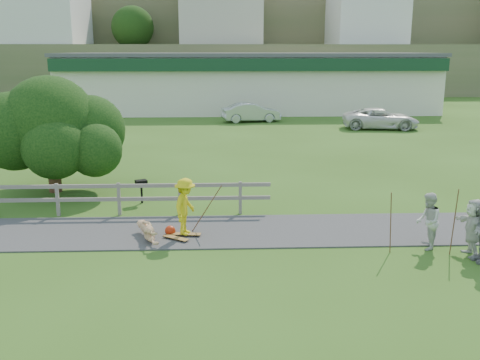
{
  "coord_description": "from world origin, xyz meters",
  "views": [
    {
      "loc": [
        1.28,
        -13.78,
        5.31
      ],
      "look_at": [
        1.94,
        2.0,
        1.48
      ],
      "focal_mm": 40.0,
      "sensor_mm": 36.0,
      "label": 1
    }
  ],
  "objects_px": {
    "skater_fallen": "(148,231)",
    "spectator_d": "(473,227)",
    "skater_rider": "(185,210)",
    "spectator_a": "(428,221)",
    "bbq": "(142,192)",
    "tree": "(52,144)",
    "car_silver": "(251,112)",
    "car_white": "(381,119)"
  },
  "relations": [
    {
      "from": "spectator_d",
      "to": "bbq",
      "type": "height_order",
      "value": "spectator_d"
    },
    {
      "from": "spectator_d",
      "to": "bbq",
      "type": "xyz_separation_m",
      "value": [
        -9.43,
        5.4,
        -0.36
      ]
    },
    {
      "from": "spectator_d",
      "to": "tree",
      "type": "height_order",
      "value": "tree"
    },
    {
      "from": "skater_rider",
      "to": "spectator_a",
      "type": "height_order",
      "value": "skater_rider"
    },
    {
      "from": "skater_fallen",
      "to": "car_white",
      "type": "relative_size",
      "value": 0.3
    },
    {
      "from": "skater_fallen",
      "to": "bbq",
      "type": "relative_size",
      "value": 1.83
    },
    {
      "from": "skater_rider",
      "to": "car_white",
      "type": "bearing_deg",
      "value": -11.55
    },
    {
      "from": "spectator_d",
      "to": "car_white",
      "type": "distance_m",
      "value": 23.86
    },
    {
      "from": "car_white",
      "to": "bbq",
      "type": "relative_size",
      "value": 6.11
    },
    {
      "from": "skater_rider",
      "to": "car_white",
      "type": "height_order",
      "value": "skater_rider"
    },
    {
      "from": "bbq",
      "to": "tree",
      "type": "bearing_deg",
      "value": 129.16
    },
    {
      "from": "skater_rider",
      "to": "spectator_a",
      "type": "xyz_separation_m",
      "value": [
        6.67,
        -1.2,
        -0.04
      ]
    },
    {
      "from": "skater_fallen",
      "to": "spectator_d",
      "type": "height_order",
      "value": "spectator_d"
    },
    {
      "from": "skater_fallen",
      "to": "spectator_d",
      "type": "distance_m",
      "value": 8.87
    },
    {
      "from": "skater_rider",
      "to": "bbq",
      "type": "height_order",
      "value": "skater_rider"
    },
    {
      "from": "spectator_d",
      "to": "car_silver",
      "type": "relative_size",
      "value": 0.35
    },
    {
      "from": "skater_rider",
      "to": "spectator_a",
      "type": "bearing_deg",
      "value": -82.27
    },
    {
      "from": "spectator_a",
      "to": "tree",
      "type": "bearing_deg",
      "value": -102.64
    },
    {
      "from": "skater_fallen",
      "to": "car_silver",
      "type": "bearing_deg",
      "value": 59.12
    },
    {
      "from": "spectator_d",
      "to": "skater_rider",
      "type": "bearing_deg",
      "value": -100.21
    },
    {
      "from": "skater_fallen",
      "to": "skater_rider",
      "type": "bearing_deg",
      "value": -9.75
    },
    {
      "from": "spectator_d",
      "to": "tree",
      "type": "bearing_deg",
      "value": -116.28
    },
    {
      "from": "spectator_a",
      "to": "car_white",
      "type": "height_order",
      "value": "spectator_a"
    },
    {
      "from": "spectator_a",
      "to": "car_silver",
      "type": "relative_size",
      "value": 0.36
    },
    {
      "from": "spectator_d",
      "to": "bbq",
      "type": "relative_size",
      "value": 1.84
    },
    {
      "from": "bbq",
      "to": "spectator_d",
      "type": "bearing_deg",
      "value": -54.34
    },
    {
      "from": "tree",
      "to": "skater_fallen",
      "type": "bearing_deg",
      "value": -52.85
    },
    {
      "from": "skater_rider",
      "to": "skater_fallen",
      "type": "bearing_deg",
      "value": 119.08
    },
    {
      "from": "tree",
      "to": "car_white",
      "type": "bearing_deg",
      "value": 42.75
    },
    {
      "from": "skater_fallen",
      "to": "spectator_a",
      "type": "distance_m",
      "value": 7.82
    },
    {
      "from": "tree",
      "to": "bbq",
      "type": "height_order",
      "value": "tree"
    },
    {
      "from": "skater_fallen",
      "to": "tree",
      "type": "distance_m",
      "value": 7.24
    },
    {
      "from": "skater_rider",
      "to": "skater_fallen",
      "type": "relative_size",
      "value": 1.08
    },
    {
      "from": "spectator_d",
      "to": "skater_fallen",
      "type": "bearing_deg",
      "value": -97.34
    },
    {
      "from": "bbq",
      "to": "spectator_a",
      "type": "bearing_deg",
      "value": -54.48
    },
    {
      "from": "car_white",
      "to": "skater_rider",
      "type": "bearing_deg",
      "value": 158.23
    },
    {
      "from": "skater_rider",
      "to": "skater_fallen",
      "type": "height_order",
      "value": "skater_rider"
    },
    {
      "from": "spectator_d",
      "to": "car_silver",
      "type": "bearing_deg",
      "value": -168.84
    },
    {
      "from": "spectator_d",
      "to": "car_silver",
      "type": "height_order",
      "value": "spectator_d"
    },
    {
      "from": "spectator_a",
      "to": "tree",
      "type": "relative_size",
      "value": 0.28
    },
    {
      "from": "spectator_d",
      "to": "bbq",
      "type": "bearing_deg",
      "value": -117.22
    },
    {
      "from": "spectator_a",
      "to": "car_silver",
      "type": "xyz_separation_m",
      "value": [
        -3.17,
        27.0,
        -0.06
      ]
    }
  ]
}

